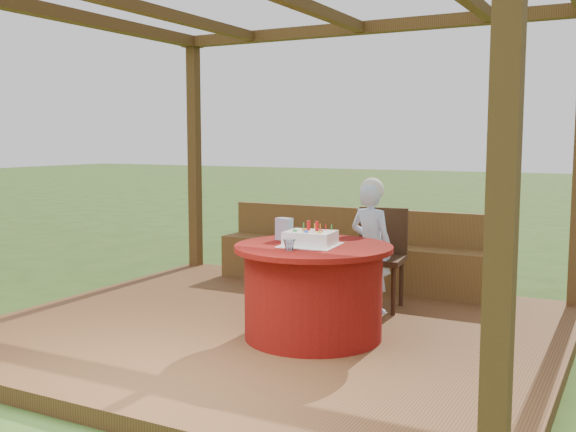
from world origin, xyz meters
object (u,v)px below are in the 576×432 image
(gift_bag, at_px, (284,229))
(table, at_px, (313,291))
(drinking_glass, at_px, (289,245))
(elderly_woman, at_px, (371,244))
(birthday_cake, at_px, (310,238))
(chair, at_px, (380,252))
(bench, at_px, (354,260))

(gift_bag, bearing_deg, table, -12.26)
(drinking_glass, bearing_deg, table, 81.26)
(table, relative_size, elderly_woman, 1.02)
(birthday_cake, height_order, gift_bag, birthday_cake)
(chair, xyz_separation_m, elderly_woman, (-0.01, -0.21, 0.10))
(elderly_woman, distance_m, gift_bag, 0.94)
(bench, xyz_separation_m, gift_bag, (0.12, -1.75, 0.55))
(chair, height_order, gift_bag, same)
(birthday_cake, xyz_separation_m, drinking_glass, (-0.03, -0.28, -0.01))
(chair, height_order, birthday_cake, birthday_cake)
(table, distance_m, chair, 1.17)
(birthday_cake, bearing_deg, table, 59.12)
(chair, xyz_separation_m, gift_bag, (-0.44, -1.02, 0.30))
(table, distance_m, gift_bag, 0.57)
(bench, xyz_separation_m, birthday_cake, (0.43, -1.91, 0.51))
(table, distance_m, drinking_glass, 0.50)
(birthday_cake, bearing_deg, bench, 102.56)
(bench, height_order, drinking_glass, drinking_glass)
(bench, bearing_deg, table, -76.86)
(birthday_cake, distance_m, gift_bag, 0.35)
(bench, xyz_separation_m, chair, (0.56, -0.73, 0.24))
(gift_bag, distance_m, drinking_glass, 0.52)
(bench, relative_size, drinking_glass, 33.64)
(table, bearing_deg, bench, 103.14)
(chair, relative_size, elderly_woman, 0.75)
(bench, bearing_deg, drinking_glass, -79.82)
(elderly_woman, height_order, birthday_cake, elderly_woman)
(elderly_woman, relative_size, gift_bag, 6.72)
(bench, relative_size, gift_bag, 16.91)
(chair, distance_m, drinking_glass, 1.49)
(bench, xyz_separation_m, drinking_glass, (0.39, -2.19, 0.50))
(elderly_woman, distance_m, drinking_glass, 1.27)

